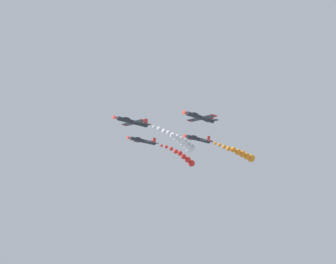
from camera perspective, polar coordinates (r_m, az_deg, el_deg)
The scene contains 7 objects.
airplane_lead at distance 93.36m, azimuth -5.73°, elevation 1.63°, with size 9.52×10.35×2.69m.
smoke_trail_lead at distance 106.45m, azimuth 2.29°, elevation -1.63°, with size 6.23×18.96×3.95m.
airplane_left_inner at distance 91.28m, azimuth 5.08°, elevation 2.36°, with size 9.53×10.35×2.65m.
airplane_right_inner at distance 110.50m, azimuth -4.03°, elevation -1.39°, with size 9.41×10.35×3.05m.
smoke_trail_right_inner at distance 121.91m, azimuth 2.64°, elevation -4.10°, with size 3.64×16.37×4.90m.
airplane_left_outer at distance 108.40m, azimuth 4.78°, elevation -1.11°, with size 9.30×10.35×3.28m.
smoke_trail_left_outer at distance 121.71m, azimuth 11.63°, elevation -3.43°, with size 2.70×18.45×4.03m.
Camera 1 is at (-74.19, 60.13, 69.74)m, focal length 38.46 mm.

